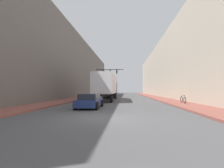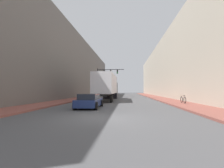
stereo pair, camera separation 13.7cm
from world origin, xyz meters
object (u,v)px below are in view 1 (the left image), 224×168
Objects in this scene: semi_truck at (107,86)px; sedan_car at (90,101)px; traffic_signal_gantry at (104,77)px; parked_bicycle at (183,100)px.

semi_truck is 3.13× the size of sedan_car.
traffic_signal_gantry reaches higher than parked_bicycle.
traffic_signal_gantry is 24.15m from parked_bicycle.
traffic_signal_gantry is (-1.94, 25.43, 4.16)m from sedan_car.
traffic_signal_gantry reaches higher than semi_truck.
parked_bicycle is at bearing -61.39° from traffic_signal_gantry.
semi_truck reaches higher than sedan_car.
sedan_car is 2.40× the size of parked_bicycle.
semi_truck is 2.05× the size of traffic_signal_gantry.
sedan_car is at bearing -90.95° from semi_truck.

